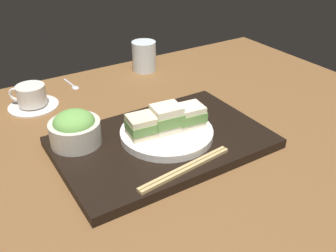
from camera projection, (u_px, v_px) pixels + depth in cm
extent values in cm
cube|color=brown|center=(160.00, 150.00, 86.12)|extent=(140.00, 100.00, 3.00)
cube|color=black|center=(162.00, 143.00, 83.82)|extent=(45.76, 29.86, 2.16)
cylinder|color=white|center=(167.00, 133.00, 83.76)|extent=(20.64, 20.64, 1.65)
cube|color=beige|center=(143.00, 133.00, 80.95)|extent=(6.62, 5.77, 1.30)
cube|color=#669347|center=(143.00, 126.00, 80.10)|extent=(6.82, 6.07, 2.04)
cube|color=beige|center=(143.00, 119.00, 79.25)|extent=(6.62, 5.77, 1.30)
cube|color=#EFE5C1|center=(167.00, 127.00, 82.92)|extent=(6.62, 5.77, 1.68)
cube|color=#669347|center=(167.00, 118.00, 81.86)|extent=(6.95, 6.13, 2.50)
cube|color=#EFE5C1|center=(167.00, 110.00, 80.80)|extent=(6.62, 5.77, 1.68)
cube|color=#EFE5C1|center=(189.00, 122.00, 85.09)|extent=(6.62, 5.77, 1.26)
cube|color=#669347|center=(189.00, 115.00, 84.22)|extent=(7.05, 6.15, 2.18)
cube|color=#EFE5C1|center=(189.00, 108.00, 83.35)|extent=(6.62, 5.77, 1.26)
cylinder|color=beige|center=(75.00, 133.00, 80.63)|extent=(10.98, 10.98, 5.09)
ellipsoid|color=#6BA84C|center=(74.00, 122.00, 79.34)|extent=(8.80, 8.80, 4.84)
cube|color=tan|center=(187.00, 170.00, 72.98)|extent=(21.95, 3.19, 0.70)
cube|color=tan|center=(184.00, 168.00, 73.57)|extent=(21.95, 3.19, 0.70)
cylinder|color=silver|center=(34.00, 105.00, 100.96)|extent=(13.13, 13.13, 0.80)
cylinder|color=silver|center=(31.00, 95.00, 99.42)|extent=(7.51, 7.51, 5.27)
cylinder|color=black|center=(30.00, 87.00, 98.29)|extent=(6.91, 6.91, 0.40)
torus|color=silver|center=(15.00, 94.00, 99.72)|extent=(3.49, 2.88, 3.75)
cylinder|color=silver|center=(144.00, 56.00, 120.99)|extent=(7.67, 7.67, 9.43)
cube|color=silver|center=(70.00, 83.00, 113.94)|extent=(1.26, 7.76, 0.50)
ellipsoid|color=silver|center=(75.00, 87.00, 111.23)|extent=(2.27, 2.98, 0.80)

